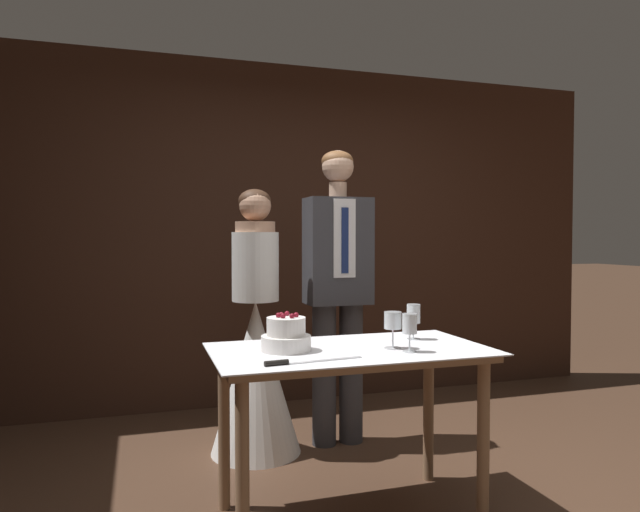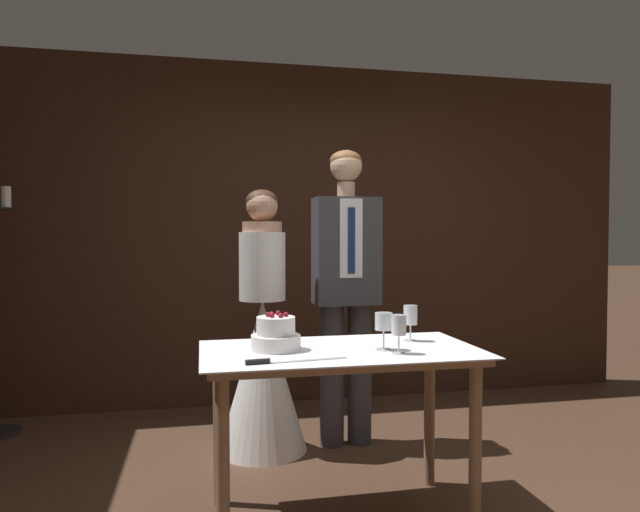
% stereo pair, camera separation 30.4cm
% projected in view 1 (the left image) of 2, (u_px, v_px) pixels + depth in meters
% --- Properties ---
extents(wall_back, '(5.36, 0.12, 2.64)m').
position_uv_depth(wall_back, '(292.00, 234.00, 4.54)').
color(wall_back, '#382116').
rests_on(wall_back, ground_plane).
extents(cake_table, '(1.27, 0.69, 0.79)m').
position_uv_depth(cake_table, '(350.00, 372.00, 2.63)').
color(cake_table, '#8E6B4C').
rests_on(cake_table, ground_plane).
extents(tiered_cake, '(0.23, 0.23, 0.17)m').
position_uv_depth(tiered_cake, '(286.00, 336.00, 2.57)').
color(tiered_cake, white).
rests_on(tiered_cake, cake_table).
extents(cake_knife, '(0.43, 0.07, 0.02)m').
position_uv_depth(cake_knife, '(295.00, 362.00, 2.31)').
color(cake_knife, silver).
rests_on(cake_knife, cake_table).
extents(wine_glass_near, '(0.08, 0.08, 0.17)m').
position_uv_depth(wine_glass_near, '(393.00, 322.00, 2.62)').
color(wine_glass_near, silver).
rests_on(wine_glass_near, cake_table).
extents(wine_glass_middle, '(0.07, 0.07, 0.18)m').
position_uv_depth(wine_glass_middle, '(413.00, 315.00, 2.85)').
color(wine_glass_middle, silver).
rests_on(wine_glass_middle, cake_table).
extents(wine_glass_far, '(0.07, 0.07, 0.17)m').
position_uv_depth(wine_glass_far, '(410.00, 326.00, 2.54)').
color(wine_glass_far, silver).
rests_on(wine_glass_far, cake_table).
extents(bride, '(0.54, 0.54, 1.59)m').
position_uv_depth(bride, '(256.00, 357.00, 3.42)').
color(bride, white).
rests_on(bride, ground_plane).
extents(groom, '(0.40, 0.25, 1.84)m').
position_uv_depth(groom, '(338.00, 282.00, 3.57)').
color(groom, '#38383D').
rests_on(groom, ground_plane).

